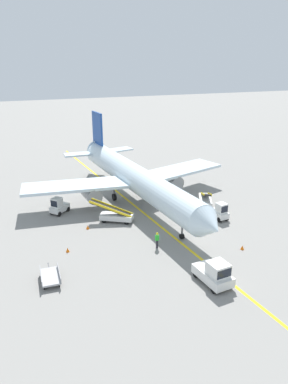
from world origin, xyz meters
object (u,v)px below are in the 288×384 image
(airliner, at_px, (134,177))
(baggage_cart_loaded, at_px, (50,276))
(safety_cone_nose_left, at_px, (68,250))
(baggage_tug_near_wing, at_px, (220,212))
(belt_loader_forward_hold, at_px, (115,215))
(ground_crew_marshaller, at_px, (157,240))
(safety_cone_wingtip_right, at_px, (242,247))
(baggage_tug_by_cargo_door, at_px, (59,206))
(safety_cone_wingtip_left, at_px, (88,227))
(pushback_tug, at_px, (214,273))
(safety_cone_nose_right, at_px, (199,215))
(belt_loader_aft_hold, at_px, (205,199))

(airliner, bearing_deg, baggage_cart_loaded, -131.61)
(airliner, distance_m, safety_cone_nose_left, 15.26)
(baggage_tug_near_wing, bearing_deg, baggage_cart_loaded, -164.88)
(belt_loader_forward_hold, bearing_deg, safety_cone_nose_left, -142.27)
(ground_crew_marshaller, bearing_deg, safety_cone_wingtip_right, -24.28)
(baggage_tug_near_wing, relative_size, baggage_cart_loaded, 0.67)
(baggage_tug_by_cargo_door, relative_size, safety_cone_wingtip_left, 6.07)
(pushback_tug, distance_m, baggage_cart_loaded, 13.87)
(ground_crew_marshaller, xyz_separation_m, safety_cone_wingtip_right, (7.74, -3.49, -0.69))
(belt_loader_forward_hold, relative_size, safety_cone_wingtip_left, 11.18)
(baggage_tug_near_wing, distance_m, baggage_cart_loaded, 21.17)
(baggage_tug_near_wing, relative_size, belt_loader_forward_hold, 0.52)
(ground_crew_marshaller, relative_size, safety_cone_wingtip_right, 3.86)
(safety_cone_nose_right, xyz_separation_m, safety_cone_wingtip_left, (-13.18, 1.83, 0.00))
(baggage_tug_near_wing, relative_size, safety_cone_nose_left, 5.79)
(pushback_tug, xyz_separation_m, safety_cone_nose_left, (-10.40, 10.00, -0.77))
(airliner, relative_size, belt_loader_aft_hold, 7.03)
(pushback_tug, xyz_separation_m, safety_cone_wingtip_left, (-7.33, 14.32, -0.77))
(belt_loader_aft_hold, relative_size, safety_cone_wingtip_left, 11.42)
(baggage_tug_by_cargo_door, xyz_separation_m, safety_cone_wingtip_left, (2.19, -5.60, -0.71))
(belt_loader_forward_hold, bearing_deg, ground_crew_marshaller, -76.01)
(baggage_cart_loaded, distance_m, safety_cone_wingtip_right, 18.59)
(ground_crew_marshaller, height_order, safety_cone_nose_left, ground_crew_marshaller)
(ground_crew_marshaller, bearing_deg, safety_cone_nose_right, 32.93)
(pushback_tug, bearing_deg, safety_cone_wingtip_right, 34.34)
(airliner, relative_size, safety_cone_wingtip_left, 80.32)
(safety_cone_nose_right, bearing_deg, pushback_tug, -115.08)
(belt_loader_forward_hold, xyz_separation_m, safety_cone_wingtip_left, (-3.52, -0.76, -0.56))
(baggage_tug_near_wing, distance_m, belt_loader_aft_hold, 4.64)
(airliner, distance_m, safety_cone_wingtip_right, 17.50)
(safety_cone_wingtip_right, bearing_deg, baggage_tug_by_cargo_door, 133.88)
(baggage_tug_near_wing, height_order, belt_loader_aft_hold, belt_loader_aft_hold)
(airliner, bearing_deg, baggage_tug_near_wing, -51.51)
(belt_loader_forward_hold, distance_m, belt_loader_aft_hold, 12.40)
(pushback_tug, height_order, belt_loader_forward_hold, belt_loader_forward_hold)
(safety_cone_nose_left, relative_size, safety_cone_wingtip_left, 1.00)
(pushback_tug, distance_m, belt_loader_aft_hold, 17.83)
(ground_crew_marshaller, bearing_deg, belt_loader_forward_hold, 103.99)
(ground_crew_marshaller, height_order, safety_cone_wingtip_right, ground_crew_marshaller)
(baggage_tug_near_wing, relative_size, safety_cone_wingtip_left, 5.79)
(airliner, bearing_deg, safety_cone_nose_left, -136.33)
(baggage_tug_by_cargo_door, bearing_deg, airliner, 2.17)
(baggage_tug_by_cargo_door, bearing_deg, belt_loader_forward_hold, -40.30)
(pushback_tug, distance_m, safety_cone_nose_right, 13.82)
(belt_loader_forward_hold, xyz_separation_m, safety_cone_wingtip_right, (9.64, -11.11, -0.56))
(ground_crew_marshaller, bearing_deg, baggage_tug_by_cargo_door, 121.39)
(baggage_tug_near_wing, height_order, safety_cone_wingtip_right, baggage_tug_near_wing)
(belt_loader_aft_hold, bearing_deg, baggage_tug_near_wing, -100.34)
(safety_cone_wingtip_left, relative_size, safety_cone_wingtip_right, 1.00)
(airliner, relative_size, pushback_tug, 9.43)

